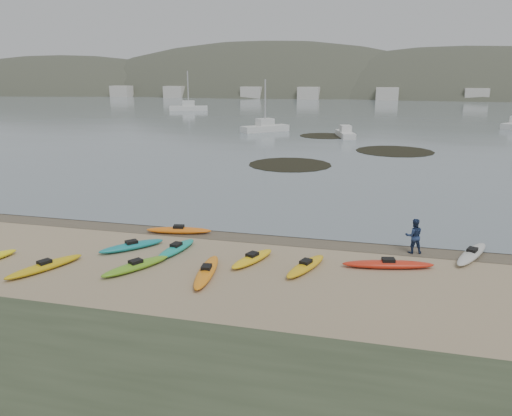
# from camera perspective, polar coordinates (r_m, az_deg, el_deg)

# --- Properties ---
(ground) EXTENTS (600.00, 600.00, 0.00)m
(ground) POSITION_cam_1_polar(r_m,az_deg,el_deg) (27.03, 0.00, -3.07)
(ground) COLOR tan
(ground) RESTS_ON ground
(wet_sand) EXTENTS (60.00, 60.00, 0.00)m
(wet_sand) POSITION_cam_1_polar(r_m,az_deg,el_deg) (26.75, -0.16, -3.26)
(wet_sand) COLOR brown
(wet_sand) RESTS_ON ground
(water) EXTENTS (1200.00, 1200.00, 0.00)m
(water) POSITION_cam_1_polar(r_m,az_deg,el_deg) (325.05, 13.54, 13.26)
(water) COLOR slate
(water) RESTS_ON ground
(kayaks) EXTENTS (23.87, 10.09, 0.34)m
(kayaks) POSITION_cam_1_polar(r_m,az_deg,el_deg) (23.45, -5.09, -5.59)
(kayaks) COLOR red
(kayaks) RESTS_ON ground
(person_east) EXTENTS (0.95, 0.81, 1.73)m
(person_east) POSITION_cam_1_polar(r_m,az_deg,el_deg) (25.27, 17.60, -3.06)
(person_east) COLOR navy
(person_east) RESTS_ON ground
(kelp_mats) EXTENTS (18.00, 30.73, 0.04)m
(kelp_mats) POSITION_cam_1_polar(r_m,az_deg,el_deg) (57.56, 9.83, 6.52)
(kelp_mats) COLOR black
(kelp_mats) RESTS_ON water
(moored_boats) EXTENTS (100.02, 76.97, 1.22)m
(moored_boats) POSITION_cam_1_polar(r_m,az_deg,el_deg) (102.69, 13.82, 10.31)
(moored_boats) COLOR silver
(moored_boats) RESTS_ON ground
(far_hills) EXTENTS (550.00, 135.00, 80.00)m
(far_hills) POSITION_cam_1_polar(r_m,az_deg,el_deg) (222.67, 22.95, 7.68)
(far_hills) COLOR #384235
(far_hills) RESTS_ON ground
(far_town) EXTENTS (199.00, 5.00, 4.00)m
(far_town) POSITION_cam_1_polar(r_m,az_deg,el_deg) (170.00, 14.52, 12.51)
(far_town) COLOR beige
(far_town) RESTS_ON ground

